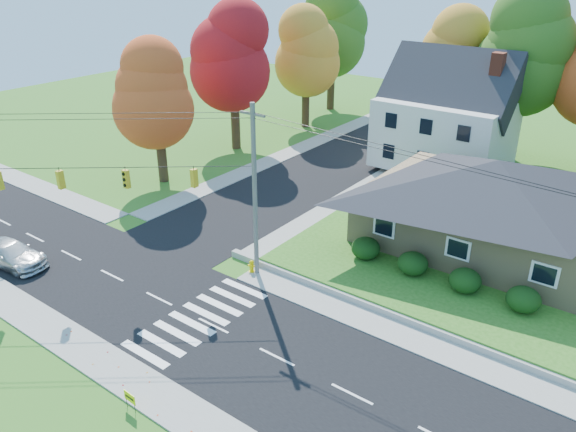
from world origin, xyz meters
name	(u,v)px	position (x,y,z in m)	size (l,w,h in m)	color
ground	(213,326)	(0.00, 0.00, 0.00)	(120.00, 120.00, 0.00)	#3D7923
road_main	(213,326)	(0.00, 0.00, 0.01)	(90.00, 8.00, 0.02)	black
road_cross	(348,157)	(-8.00, 26.00, 0.01)	(8.00, 44.00, 0.02)	black
sidewalk_north	(275,283)	(0.00, 5.00, 0.04)	(90.00, 2.00, 0.08)	#9C9A90
sidewalk_south	(133,381)	(0.00, -5.00, 0.04)	(90.00, 2.00, 0.08)	#9C9A90
ranch_house	(492,202)	(8.00, 16.00, 3.27)	(14.60, 10.60, 5.40)	tan
colonial_house	(447,117)	(0.04, 28.00, 4.58)	(10.40, 8.40, 9.60)	silver
hedge_row	(438,272)	(7.50, 9.80, 1.14)	(10.70, 1.70, 1.27)	#163A10
traffic_infrastructure	(225,222)	(-0.15, 1.35, 5.15)	(38.10, 10.66, 10.00)	#666059
tree_lot_0	(456,59)	(-2.00, 34.00, 8.31)	(6.72, 6.72, 12.51)	#3F2A19
tree_lot_1	(525,51)	(4.00, 33.00, 9.61)	(7.84, 7.84, 14.60)	#3F2A19
tree_west_0	(155,93)	(-17.00, 12.00, 7.15)	(6.16, 6.16, 11.47)	#3F2A19
tree_west_1	(233,57)	(-18.00, 22.00, 8.46)	(7.28, 7.28, 13.56)	#3F2A19
tree_west_2	(306,52)	(-17.00, 32.00, 7.81)	(6.72, 6.72, 12.51)	#3F2A19
tree_west_3	(333,29)	(-19.00, 40.00, 9.11)	(7.84, 7.84, 14.60)	#3F2A19
silver_sedan	(11,254)	(-13.81, -2.72, 0.73)	(1.99, 4.90, 1.42)	silver
white_car	(398,133)	(-6.62, 33.19, 0.81)	(1.67, 4.80, 1.58)	silver
fire_hydrant	(252,267)	(-1.81, 5.10, 0.39)	(0.46, 0.36, 0.81)	#F8C800
yard_sign	(130,398)	(1.27, -6.11, 0.61)	(0.69, 0.06, 0.86)	black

